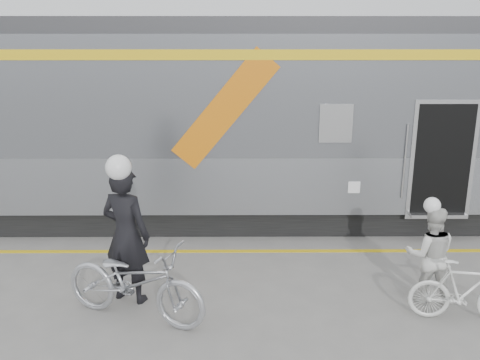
{
  "coord_description": "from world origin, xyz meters",
  "views": [
    {
      "loc": [
        -0.46,
        -6.36,
        3.74
      ],
      "look_at": [
        -0.42,
        1.6,
        1.5
      ],
      "focal_mm": 38.0,
      "sensor_mm": 36.0,
      "label": 1
    }
  ],
  "objects_px": {
    "bicycle_left": "(135,282)",
    "woman": "(430,255)",
    "man": "(126,235)",
    "bicycle_right": "(465,291)"
  },
  "relations": [
    {
      "from": "bicycle_left",
      "to": "bicycle_right",
      "type": "height_order",
      "value": "bicycle_left"
    },
    {
      "from": "woman",
      "to": "bicycle_left",
      "type": "bearing_deg",
      "value": 16.38
    },
    {
      "from": "man",
      "to": "bicycle_right",
      "type": "relative_size",
      "value": 1.38
    },
    {
      "from": "man",
      "to": "bicycle_right",
      "type": "distance_m",
      "value": 4.74
    },
    {
      "from": "woman",
      "to": "bicycle_right",
      "type": "height_order",
      "value": "woman"
    },
    {
      "from": "bicycle_left",
      "to": "woman",
      "type": "distance_m",
      "value": 4.19
    },
    {
      "from": "bicycle_right",
      "to": "bicycle_left",
      "type": "bearing_deg",
      "value": 98.91
    },
    {
      "from": "man",
      "to": "bicycle_left",
      "type": "xyz_separation_m",
      "value": [
        0.2,
        -0.55,
        -0.46
      ]
    },
    {
      "from": "man",
      "to": "woman",
      "type": "height_order",
      "value": "man"
    },
    {
      "from": "bicycle_left",
      "to": "woman",
      "type": "bearing_deg",
      "value": -61.8
    }
  ]
}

